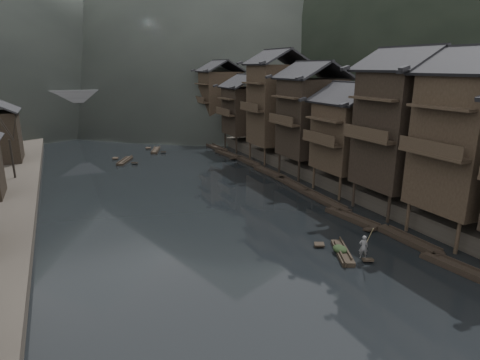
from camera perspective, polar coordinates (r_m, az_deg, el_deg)
water at (r=28.57m, az=4.20°, el=-12.85°), size 300.00×300.00×0.00m
right_bank at (r=78.89m, az=12.76°, el=6.11°), size 40.00×200.00×1.80m
stilt_houses at (r=50.72m, az=11.39°, el=10.34°), size 9.00×67.60×16.37m
moored_sampans at (r=48.87m, az=6.64°, el=-0.30°), size 2.71×54.24×0.47m
midriver_boats at (r=65.42m, az=-13.92°, el=3.46°), size 8.88×11.06×0.44m
stone_bridge at (r=95.08m, az=-17.26°, el=9.95°), size 40.00×6.00×9.00m
hero_sampan at (r=31.70m, az=14.37°, el=-9.89°), size 2.61×4.39×0.43m
cargo_heap at (r=31.56m, az=14.10°, el=-8.94°), size 0.99×1.30×0.59m
boatman at (r=30.67m, az=17.17°, el=-8.70°), size 0.78×0.70×1.80m
bamboo_pole at (r=29.83m, az=17.87°, el=-4.00°), size 1.10×2.31×3.48m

